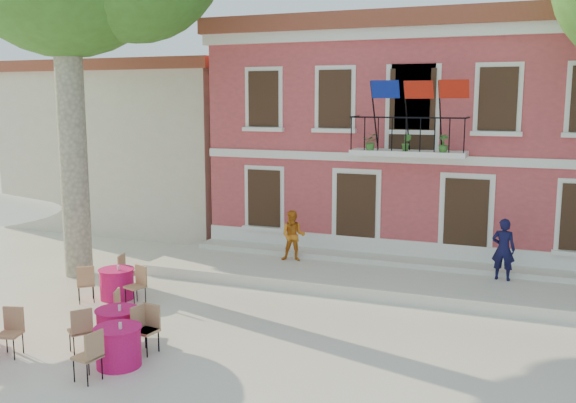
{
  "coord_description": "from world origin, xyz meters",
  "views": [
    {
      "loc": [
        5.44,
        -12.39,
        5.0
      ],
      "look_at": [
        -0.82,
        3.5,
        2.27
      ],
      "focal_mm": 40.0,
      "sensor_mm": 36.0,
      "label": 1
    }
  ],
  "objects_px": {
    "cafe_table_3": "(118,325)",
    "cafe_table_4": "(117,282)",
    "cafe_table_1": "(118,345)",
    "pedestrian_orange": "(293,236)",
    "pedestrian_navy": "(503,249)"
  },
  "relations": [
    {
      "from": "pedestrian_navy",
      "to": "pedestrian_orange",
      "type": "bearing_deg",
      "value": 6.92
    },
    {
      "from": "cafe_table_3",
      "to": "pedestrian_orange",
      "type": "bearing_deg",
      "value": 79.49
    },
    {
      "from": "pedestrian_orange",
      "to": "cafe_table_1",
      "type": "height_order",
      "value": "pedestrian_orange"
    },
    {
      "from": "cafe_table_3",
      "to": "cafe_table_4",
      "type": "relative_size",
      "value": 1.01
    },
    {
      "from": "pedestrian_navy",
      "to": "cafe_table_1",
      "type": "xyz_separation_m",
      "value": [
        -6.45,
        -7.74,
        -0.7
      ]
    },
    {
      "from": "pedestrian_orange",
      "to": "cafe_table_1",
      "type": "bearing_deg",
      "value": -106.1
    },
    {
      "from": "cafe_table_1",
      "to": "cafe_table_3",
      "type": "height_order",
      "value": "same"
    },
    {
      "from": "cafe_table_3",
      "to": "cafe_table_4",
      "type": "bearing_deg",
      "value": 126.64
    },
    {
      "from": "pedestrian_orange",
      "to": "cafe_table_3",
      "type": "height_order",
      "value": "pedestrian_orange"
    },
    {
      "from": "cafe_table_3",
      "to": "cafe_table_1",
      "type": "bearing_deg",
      "value": -53.22
    },
    {
      "from": "pedestrian_orange",
      "to": "cafe_table_1",
      "type": "relative_size",
      "value": 0.76
    },
    {
      "from": "cafe_table_1",
      "to": "cafe_table_3",
      "type": "xyz_separation_m",
      "value": [
        -0.64,
        0.86,
        0.01
      ]
    },
    {
      "from": "pedestrian_navy",
      "to": "cafe_table_3",
      "type": "relative_size",
      "value": 0.88
    },
    {
      "from": "cafe_table_3",
      "to": "cafe_table_4",
      "type": "height_order",
      "value": "same"
    },
    {
      "from": "pedestrian_navy",
      "to": "cafe_table_3",
      "type": "bearing_deg",
      "value": 49.73
    }
  ]
}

